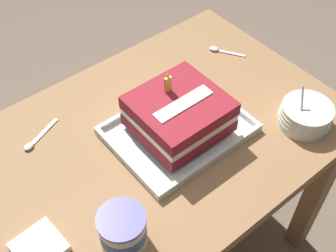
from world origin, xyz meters
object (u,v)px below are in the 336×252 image
at_px(foil_tray, 178,130).
at_px(napkin_pile, 39,247).
at_px(bowl_stack, 306,115).
at_px(serving_spoon_by_bowls, 34,142).
at_px(ice_cream_tub, 123,231).
at_px(serving_spoon_near_tray, 219,50).
at_px(birthday_cake, 179,114).

distance_m(foil_tray, napkin_pile, 0.46).
xyz_separation_m(bowl_stack, serving_spoon_by_bowls, (-0.61, 0.40, -0.03)).
relative_size(ice_cream_tub, serving_spoon_near_tray, 0.97).
bearing_deg(serving_spoon_near_tray, napkin_pile, -162.21).
xyz_separation_m(foil_tray, napkin_pile, (-0.45, -0.07, 0.00)).
bearing_deg(bowl_stack, serving_spoon_near_tray, 84.61).
xyz_separation_m(foil_tray, bowl_stack, (0.29, -0.19, 0.02)).
distance_m(bowl_stack, serving_spoon_near_tray, 0.38).
height_order(birthday_cake, napkin_pile, birthday_cake).
bearing_deg(foil_tray, serving_spoon_near_tray, 29.41).
xyz_separation_m(ice_cream_tub, serving_spoon_by_bowls, (-0.02, 0.38, -0.05)).
height_order(serving_spoon_by_bowls, napkin_pile, napkin_pile).
relative_size(ice_cream_tub, napkin_pile, 0.99).
bearing_deg(serving_spoon_near_tray, foil_tray, -150.59).
height_order(birthday_cake, bowl_stack, birthday_cake).
height_order(bowl_stack, napkin_pile, bowl_stack).
xyz_separation_m(foil_tray, serving_spoon_near_tray, (0.32, 0.18, -0.00)).
bearing_deg(birthday_cake, ice_cream_tub, -150.35).
distance_m(bowl_stack, serving_spoon_by_bowls, 0.73).
distance_m(birthday_cake, serving_spoon_by_bowls, 0.39).
relative_size(serving_spoon_by_bowls, napkin_pile, 1.18).
distance_m(foil_tray, serving_spoon_near_tray, 0.37).
relative_size(birthday_cake, serving_spoon_near_tray, 2.05).
distance_m(foil_tray, birthday_cake, 0.07).
height_order(foil_tray, bowl_stack, bowl_stack).
xyz_separation_m(bowl_stack, serving_spoon_near_tray, (0.04, 0.37, -0.03)).
bearing_deg(foil_tray, serving_spoon_by_bowls, 146.37).
bearing_deg(ice_cream_tub, serving_spoon_near_tray, 29.52).
distance_m(serving_spoon_near_tray, napkin_pile, 0.81).
distance_m(serving_spoon_by_bowls, napkin_pile, 0.31).
bearing_deg(serving_spoon_by_bowls, bowl_stack, -33.61).
relative_size(bowl_stack, ice_cream_tub, 1.37).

